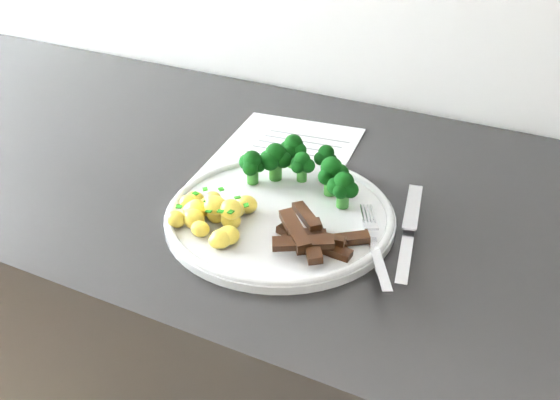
% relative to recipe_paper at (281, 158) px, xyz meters
% --- Properties ---
extents(recipe_paper, '(0.23, 0.30, 0.00)m').
position_rel_recipe_paper_xyz_m(recipe_paper, '(0.00, 0.00, 0.00)').
color(recipe_paper, silver).
rests_on(recipe_paper, counter).
extents(plate, '(0.29, 0.29, 0.02)m').
position_rel_recipe_paper_xyz_m(plate, '(0.07, -0.15, 0.01)').
color(plate, silver).
rests_on(plate, counter).
extents(broccoli, '(0.17, 0.09, 0.06)m').
position_rel_recipe_paper_xyz_m(broccoli, '(0.07, -0.07, 0.04)').
color(broccoli, '#24601C').
rests_on(broccoli, plate).
extents(potatoes, '(0.11, 0.10, 0.04)m').
position_rel_recipe_paper_xyz_m(potatoes, '(0.01, -0.20, 0.02)').
color(potatoes, '#FFF15C').
rests_on(potatoes, plate).
extents(beef_strips, '(0.11, 0.10, 0.03)m').
position_rel_recipe_paper_xyz_m(beef_strips, '(0.14, -0.19, 0.02)').
color(beef_strips, black).
rests_on(beef_strips, plate).
extents(fork, '(0.09, 0.16, 0.02)m').
position_rel_recipe_paper_xyz_m(fork, '(0.21, -0.18, 0.02)').
color(fork, silver).
rests_on(fork, plate).
extents(knife, '(0.06, 0.21, 0.02)m').
position_rel_recipe_paper_xyz_m(knife, '(0.23, -0.13, 0.01)').
color(knife, silver).
rests_on(knife, plate).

